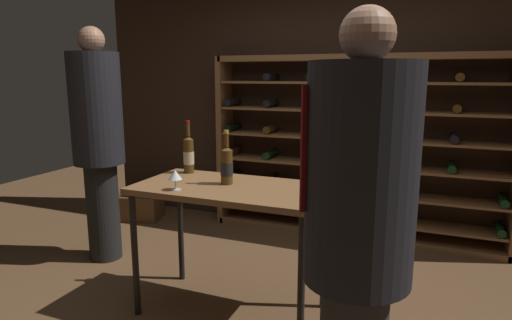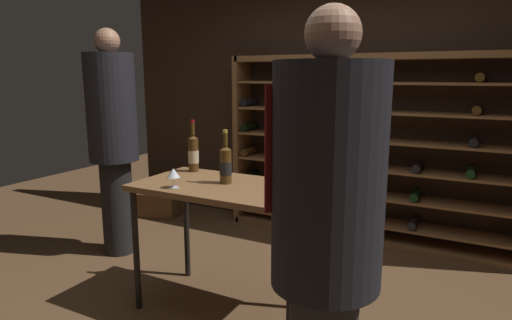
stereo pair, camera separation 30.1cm
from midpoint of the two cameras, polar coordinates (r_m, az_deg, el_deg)
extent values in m
plane|color=brown|center=(3.18, 2.85, -19.87)|extent=(10.00, 10.00, 0.00)
cube|color=#332319|center=(4.63, 13.70, 8.30)|extent=(5.33, 0.10, 2.87)
cube|color=brown|center=(4.89, -0.07, 2.61)|extent=(0.06, 0.32, 1.83)
cube|color=brown|center=(4.35, 17.33, 12.77)|extent=(2.87, 0.32, 0.06)
cube|color=brown|center=(4.64, 16.06, -9.63)|extent=(2.87, 0.32, 0.06)
cube|color=brown|center=(4.58, 16.17, -7.63)|extent=(2.79, 0.32, 0.02)
cylinder|color=#4C3314|center=(4.98, 0.95, -4.99)|extent=(0.08, 0.30, 0.08)
cylinder|color=black|center=(4.81, 5.72, -5.66)|extent=(0.08, 0.30, 0.08)
cylinder|color=black|center=(4.67, 10.82, -6.32)|extent=(0.08, 0.30, 0.08)
cylinder|color=black|center=(4.50, 21.80, -7.58)|extent=(0.08, 0.30, 0.08)
cube|color=brown|center=(4.50, 16.36, -4.34)|extent=(2.79, 0.32, 0.02)
cylinder|color=black|center=(4.91, 0.96, -1.95)|extent=(0.08, 0.30, 0.08)
cylinder|color=black|center=(4.74, 5.78, -2.51)|extent=(0.08, 0.30, 0.08)
cylinder|color=black|center=(4.59, 10.94, -3.08)|extent=(0.08, 0.30, 0.08)
cylinder|color=black|center=(4.49, 16.39, -3.67)|extent=(0.08, 0.30, 0.08)
cylinder|color=black|center=(4.43, 22.06, -4.24)|extent=(0.08, 0.30, 0.08)
cube|color=brown|center=(4.44, 16.55, -0.96)|extent=(2.79, 0.32, 0.02)
cylinder|color=#4C3314|center=(4.86, 0.97, 1.18)|extent=(0.08, 0.30, 0.08)
cylinder|color=black|center=(4.68, 5.84, 0.73)|extent=(0.08, 0.30, 0.08)
cylinder|color=black|center=(4.53, 11.07, 0.25)|extent=(0.08, 0.30, 0.08)
cylinder|color=black|center=(4.43, 16.58, -0.26)|extent=(0.08, 0.30, 0.08)
cylinder|color=black|center=(4.37, 22.31, -0.79)|extent=(0.08, 0.30, 0.08)
cylinder|color=black|center=(4.35, 28.15, -1.32)|extent=(0.08, 0.30, 0.08)
cube|color=brown|center=(4.39, 16.74, 2.51)|extent=(2.79, 0.32, 0.02)
cylinder|color=black|center=(4.82, 0.98, 4.36)|extent=(0.08, 0.30, 0.08)
cylinder|color=#4C3314|center=(4.64, 5.91, 4.04)|extent=(0.08, 0.30, 0.08)
cylinder|color=black|center=(4.31, 28.47, 2.21)|extent=(0.08, 0.30, 0.08)
cube|color=brown|center=(4.36, 16.94, 6.04)|extent=(2.79, 0.32, 0.02)
cylinder|color=black|center=(4.80, 0.99, 7.59)|extent=(0.08, 0.30, 0.08)
cylinder|color=black|center=(4.61, 5.98, 7.39)|extent=(0.08, 0.30, 0.08)
cylinder|color=black|center=(4.47, 11.33, 7.12)|extent=(0.08, 0.30, 0.08)
cylinder|color=#4C3314|center=(4.28, 28.81, 5.80)|extent=(0.08, 0.30, 0.08)
cube|color=brown|center=(4.35, 17.14, 9.60)|extent=(2.79, 0.32, 0.02)
cylinder|color=black|center=(4.60, 6.05, 10.77)|extent=(0.08, 0.30, 0.08)
cylinder|color=black|center=(4.46, 11.46, 10.60)|extent=(0.08, 0.30, 0.08)
cylinder|color=black|center=(4.35, 17.18, 10.33)|extent=(0.08, 0.30, 0.08)
cylinder|color=#4C3314|center=(4.27, 29.15, 9.43)|extent=(0.08, 0.30, 0.08)
cube|color=brown|center=(2.93, -0.67, -3.72)|extent=(1.27, 0.68, 0.04)
cylinder|color=black|center=(3.16, -12.77, -11.53)|extent=(0.04, 0.04, 0.87)
cylinder|color=black|center=(2.62, 7.94, -16.36)|extent=(0.04, 0.04, 0.87)
cylinder|color=black|center=(3.59, -6.72, -8.56)|extent=(0.04, 0.04, 0.87)
cylinder|color=black|center=(3.12, 11.67, -11.82)|extent=(0.04, 0.04, 0.87)
cylinder|color=black|center=(1.72, 14.43, -2.25)|extent=(0.44, 0.44, 0.88)
sphere|color=#AD7A5B|center=(1.68, 15.33, 15.72)|extent=(0.21, 0.21, 0.21)
cube|color=maroon|center=(1.66, 7.11, 1.24)|extent=(0.03, 0.05, 0.49)
cylinder|color=black|center=(4.20, -15.73, -5.93)|extent=(0.28, 0.28, 0.88)
cylinder|color=black|center=(4.03, -16.41, 6.57)|extent=(0.43, 0.43, 0.95)
sphere|color=#AD7A5B|center=(4.03, -16.87, 14.71)|extent=(0.22, 0.22, 0.22)
cube|color=olive|center=(4.17, -14.12, 8.39)|extent=(0.05, 0.01, 0.53)
cube|color=brown|center=(5.26, -11.01, -5.61)|extent=(0.55, 0.45, 0.28)
cylinder|color=#4C3314|center=(2.94, -1.08, -0.89)|extent=(0.08, 0.08, 0.23)
cone|color=#4C3314|center=(2.92, -1.09, 1.58)|extent=(0.08, 0.08, 0.03)
cylinder|color=#4C3314|center=(2.91, -1.10, 2.68)|extent=(0.03, 0.03, 0.09)
cylinder|color=#B7932D|center=(2.90, -1.10, 3.75)|extent=(0.03, 0.03, 0.02)
cylinder|color=black|center=(2.95, -1.08, -1.11)|extent=(0.08, 0.08, 0.09)
cylinder|color=#4C3314|center=(3.33, -5.65, 0.64)|extent=(0.08, 0.08, 0.25)
cone|color=#4C3314|center=(3.30, -5.69, 3.01)|extent=(0.08, 0.08, 0.03)
cylinder|color=#4C3314|center=(3.30, -5.71, 4.04)|extent=(0.03, 0.03, 0.10)
cylinder|color=maroon|center=(3.29, -5.73, 5.05)|extent=(0.03, 0.03, 0.02)
cylinder|color=#C6B28C|center=(3.33, -5.64, 0.42)|extent=(0.08, 0.08, 0.10)
cylinder|color=silver|center=(2.88, -7.78, -3.60)|extent=(0.07, 0.07, 0.00)
cylinder|color=silver|center=(2.87, -7.80, -2.93)|extent=(0.01, 0.01, 0.06)
cone|color=silver|center=(2.86, -7.83, -1.72)|extent=(0.09, 0.09, 0.06)
cylinder|color=#590A14|center=(2.86, -7.83, -1.97)|extent=(0.05, 0.05, 0.02)
camera|label=1|loc=(0.15, -87.14, 0.56)|focal=30.56mm
camera|label=2|loc=(0.15, 92.86, -0.56)|focal=30.56mm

